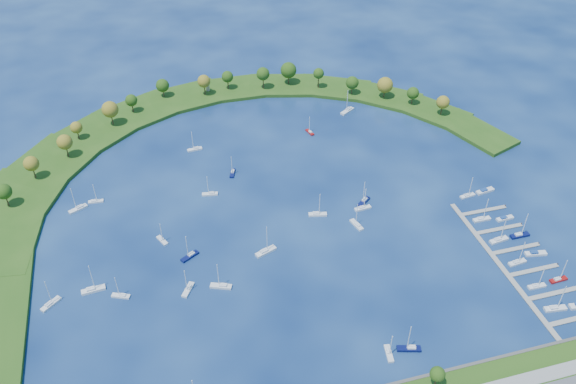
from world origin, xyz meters
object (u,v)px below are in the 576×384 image
object	(u,v)px
dock_system	(515,261)
docked_boat_5	(535,253)
moored_boat_21	(210,193)
moored_boat_16	(162,240)
moored_boat_20	(347,110)
docked_boat_0	(555,308)
moored_boat_11	(266,251)
docked_boat_9	(505,218)
moored_boat_7	(188,289)
moored_boat_15	(357,224)
moored_boat_6	(190,256)
moored_boat_4	(78,208)
moored_boat_9	(409,348)
moored_boat_12	(233,172)
moored_boat_19	(93,289)
moored_boat_18	(364,201)
docked_boat_6	(499,239)
moored_boat_1	(96,201)
moored_boat_2	(121,295)
harbor_tower	(208,87)
docked_boat_8	(482,219)
moored_boat_17	(389,353)
docked_boat_3	(559,279)
moored_boat_0	(318,214)
moored_boat_3	(221,286)
moored_boat_8	(51,304)
moored_boat_5	(195,149)
moored_boat_10	(363,208)
docked_boat_11	(485,191)
docked_boat_10	(468,195)
docked_boat_7	(520,235)
docked_boat_2	(537,286)

from	to	relation	value
dock_system	docked_boat_5	size ratio (longest dim) A/B	8.63
moored_boat_21	moored_boat_16	bearing A→B (deg)	55.92
moored_boat_20	docked_boat_0	distance (m)	163.97
moored_boat_11	docked_boat_9	world-z (taller)	moored_boat_11
moored_boat_16	moored_boat_7	bearing A→B (deg)	-12.50
moored_boat_15	moored_boat_6	bearing A→B (deg)	76.20
moored_boat_4	moored_boat_9	size ratio (longest dim) A/B	1.02
moored_boat_9	docked_boat_5	xyz separation A→B (m)	(72.20, 30.61, -0.24)
moored_boat_12	moored_boat_19	size ratio (longest dim) A/B	0.79
moored_boat_20	moored_boat_18	bearing A→B (deg)	42.11
moored_boat_4	docked_boat_6	distance (m)	190.13
moored_boat_1	docked_boat_0	distance (m)	203.68
moored_boat_2	moored_boat_20	distance (m)	174.56
docked_boat_9	dock_system	bearing A→B (deg)	-116.35
harbor_tower	docked_boat_8	size ratio (longest dim) A/B	0.34
moored_boat_17	docked_boat_3	size ratio (longest dim) A/B	0.97
moored_boat_19	docked_boat_3	distance (m)	186.21
moored_boat_2	moored_boat_6	world-z (taller)	moored_boat_6
moored_boat_1	moored_boat_21	xyz separation A→B (m)	(52.88, -8.72, 0.02)
moored_boat_4	docked_boat_0	distance (m)	208.33
moored_boat_0	moored_boat_1	xyz separation A→B (m)	(-97.89, 36.84, -0.06)
harbor_tower	docked_boat_0	xyz separation A→B (m)	(100.30, -205.71, -3.22)
dock_system	moored_boat_3	distance (m)	122.39
moored_boat_8	moored_boat_12	xyz separation A→B (m)	(84.23, 65.86, -0.05)
moored_boat_5	moored_boat_7	world-z (taller)	moored_boat_7
harbor_tower	docked_boat_9	world-z (taller)	harbor_tower
moored_boat_10	moored_boat_17	distance (m)	80.84
moored_boat_9	moored_boat_15	size ratio (longest dim) A/B	1.06
harbor_tower	moored_boat_1	size ratio (longest dim) A/B	0.41
docked_boat_9	moored_boat_3	bearing A→B (deg)	179.49
moored_boat_6	docked_boat_6	world-z (taller)	docked_boat_6
moored_boat_20	docked_boat_9	size ratio (longest dim) A/B	1.74
moored_boat_0	moored_boat_8	bearing A→B (deg)	-155.52
moored_boat_3	moored_boat_8	world-z (taller)	moored_boat_3
moored_boat_9	moored_boat_10	xyz separation A→B (m)	(12.60, 78.33, -0.03)
moored_boat_16	docked_boat_11	distance (m)	153.64
docked_boat_3	docked_boat_10	xyz separation A→B (m)	(-8.10, 58.83, 0.00)
moored_boat_19	harbor_tower	bearing A→B (deg)	58.84
harbor_tower	docked_boat_6	bearing A→B (deg)	-58.82
moored_boat_0	docked_boat_6	size ratio (longest dim) A/B	0.96
moored_boat_4	moored_boat_21	distance (m)	61.00
moored_boat_12	docked_boat_7	size ratio (longest dim) A/B	0.84
docked_boat_6	moored_boat_0	bearing A→B (deg)	144.10
docked_boat_10	docked_boat_2	bearing A→B (deg)	-100.26
dock_system	moored_boat_21	size ratio (longest dim) A/B	7.47
docked_boat_6	docked_boat_8	world-z (taller)	docked_boat_6
docked_boat_5	moored_boat_4	bearing A→B (deg)	166.10
moored_boat_15	dock_system	bearing A→B (deg)	-138.85
moored_boat_2	moored_boat_5	world-z (taller)	moored_boat_5
dock_system	moored_boat_6	bearing A→B (deg)	163.43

